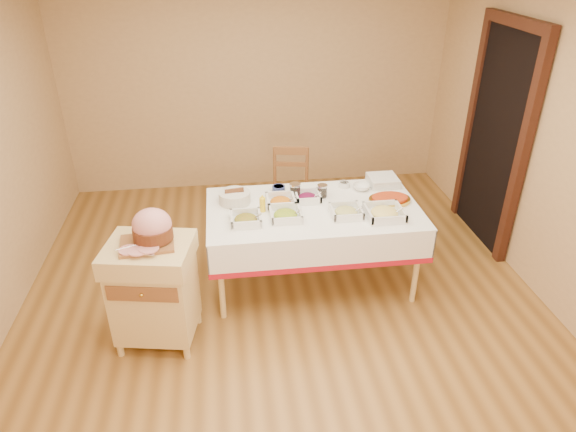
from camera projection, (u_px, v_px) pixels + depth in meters
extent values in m
plane|color=olive|center=(283.00, 303.00, 4.47)|extent=(5.00, 5.00, 0.00)
plane|color=tan|center=(256.00, 82.00, 6.01)|extent=(4.50, 0.00, 4.50)
plane|color=tan|center=(561.00, 150.00, 4.10)|extent=(0.00, 5.00, 5.00)
cube|color=black|center=(496.00, 141.00, 5.00)|extent=(0.06, 0.90, 2.10)
cube|color=#3A1B12|center=(521.00, 160.00, 4.57)|extent=(0.08, 0.10, 2.10)
cube|color=#3A1B12|center=(471.00, 124.00, 5.43)|extent=(0.08, 0.10, 2.10)
cube|color=#3A1B12|center=(518.00, 22.00, 4.47)|extent=(0.08, 1.10, 0.10)
cube|color=#E2C37C|center=(313.00, 211.00, 4.41)|extent=(1.80, 1.00, 0.04)
cylinder|color=#E2C37C|center=(221.00, 282.00, 4.13)|extent=(0.05, 0.05, 0.71)
cylinder|color=#E2C37C|center=(220.00, 230.00, 4.86)|extent=(0.05, 0.05, 0.71)
cylinder|color=#E2C37C|center=(417.00, 267.00, 4.32)|extent=(0.05, 0.05, 0.71)
cylinder|color=#E2C37C|center=(387.00, 219.00, 5.05)|extent=(0.05, 0.05, 0.71)
cube|color=white|center=(313.00, 208.00, 4.40)|extent=(1.82, 1.02, 0.01)
cube|color=#E2C37C|center=(155.00, 296.00, 3.89)|extent=(0.65, 0.57, 0.61)
cube|color=#E2C37C|center=(149.00, 254.00, 3.70)|extent=(0.70, 0.62, 0.15)
cube|color=brown|center=(148.00, 294.00, 3.58)|extent=(0.50, 0.11, 0.12)
sphere|color=gold|center=(148.00, 295.00, 3.57)|extent=(0.03, 0.03, 0.03)
cylinder|color=#E2C37C|center=(124.00, 354.00, 3.85)|extent=(0.05, 0.05, 0.10)
cylinder|color=#E2C37C|center=(131.00, 319.00, 4.21)|extent=(0.05, 0.05, 0.10)
cylinder|color=#E2C37C|center=(193.00, 348.00, 3.91)|extent=(0.05, 0.05, 0.10)
cylinder|color=#E2C37C|center=(194.00, 313.00, 4.27)|extent=(0.05, 0.05, 0.10)
cube|color=brown|center=(290.00, 193.00, 5.37)|extent=(0.46, 0.45, 0.03)
cylinder|color=brown|center=(273.00, 219.00, 5.34)|extent=(0.03, 0.03, 0.43)
cylinder|color=brown|center=(275.00, 204.00, 5.64)|extent=(0.03, 0.03, 0.43)
cylinder|color=brown|center=(306.00, 220.00, 5.33)|extent=(0.03, 0.03, 0.43)
cylinder|color=brown|center=(306.00, 205.00, 5.63)|extent=(0.03, 0.03, 0.43)
cylinder|color=brown|center=(275.00, 167.00, 5.43)|extent=(0.03, 0.03, 0.46)
cylinder|color=brown|center=(307.00, 168.00, 5.41)|extent=(0.03, 0.03, 0.46)
cube|color=brown|center=(291.00, 151.00, 5.33)|extent=(0.36, 0.09, 0.09)
cube|color=brown|center=(147.00, 244.00, 3.66)|extent=(0.37, 0.30, 0.02)
ellipsoid|color=#DA8D8D|center=(152.00, 224.00, 3.63)|extent=(0.28, 0.25, 0.24)
cylinder|color=#582A14|center=(153.00, 232.00, 3.66)|extent=(0.28, 0.28, 0.09)
cube|color=silver|center=(137.00, 253.00, 3.52)|extent=(0.24, 0.10, 0.00)
cylinder|color=silver|center=(135.00, 245.00, 3.60)|extent=(0.27, 0.08, 0.01)
cube|color=silver|center=(246.00, 222.00, 4.17)|extent=(0.25, 0.25, 0.02)
ellipsoid|color=#C53F16|center=(246.00, 219.00, 4.15)|extent=(0.19, 0.19, 0.07)
cylinder|color=silver|center=(253.00, 220.00, 4.14)|extent=(0.15, 0.01, 0.11)
cube|color=silver|center=(286.00, 217.00, 4.23)|extent=(0.26, 0.26, 0.01)
ellipsoid|color=gold|center=(286.00, 215.00, 4.22)|extent=(0.20, 0.20, 0.07)
cylinder|color=silver|center=(293.00, 215.00, 4.20)|extent=(0.14, 0.01, 0.10)
cube|color=silver|center=(346.00, 214.00, 4.28)|extent=(0.25, 0.25, 0.01)
ellipsoid|color=tan|center=(346.00, 212.00, 4.26)|extent=(0.19, 0.19, 0.07)
cylinder|color=silver|center=(353.00, 213.00, 4.25)|extent=(0.14, 0.01, 0.10)
cube|color=silver|center=(384.00, 216.00, 4.25)|extent=(0.30, 0.30, 0.02)
ellipsoid|color=#E8D46E|center=(384.00, 213.00, 4.24)|extent=(0.23, 0.23, 0.08)
cylinder|color=silver|center=(393.00, 214.00, 4.22)|extent=(0.16, 0.01, 0.11)
cube|color=silver|center=(281.00, 204.00, 4.43)|extent=(0.24, 0.24, 0.02)
ellipsoid|color=#CB6B0F|center=(281.00, 202.00, 4.42)|extent=(0.19, 0.19, 0.06)
cylinder|color=silver|center=(287.00, 202.00, 4.40)|extent=(0.16, 0.01, 0.12)
cube|color=silver|center=(308.00, 199.00, 4.52)|extent=(0.22, 0.22, 0.01)
ellipsoid|color=#5B0B34|center=(308.00, 197.00, 4.51)|extent=(0.16, 0.16, 0.06)
cylinder|color=silver|center=(313.00, 197.00, 4.49)|extent=(0.14, 0.01, 0.10)
cylinder|color=silver|center=(229.00, 196.00, 4.54)|extent=(0.11, 0.11, 0.05)
cylinder|color=black|center=(229.00, 194.00, 4.53)|extent=(0.09, 0.09, 0.02)
cylinder|color=navy|center=(279.00, 189.00, 4.67)|extent=(0.12, 0.12, 0.05)
cylinder|color=#5B0B34|center=(279.00, 187.00, 4.66)|extent=(0.09, 0.09, 0.02)
cylinder|color=silver|center=(344.00, 185.00, 4.74)|extent=(0.10, 0.10, 0.05)
cylinder|color=#CB6B0F|center=(344.00, 183.00, 4.74)|extent=(0.08, 0.08, 0.02)
imported|color=silver|center=(297.00, 192.00, 4.62)|extent=(0.15, 0.15, 0.03)
imported|color=silver|center=(361.00, 187.00, 4.70)|extent=(0.17, 0.17, 0.05)
cylinder|color=silver|center=(295.00, 191.00, 4.55)|extent=(0.09, 0.09, 0.11)
cylinder|color=silver|center=(295.00, 184.00, 4.52)|extent=(0.10, 0.10, 0.01)
cylinder|color=black|center=(295.00, 192.00, 4.56)|extent=(0.08, 0.08, 0.08)
cylinder|color=silver|center=(322.00, 191.00, 4.56)|extent=(0.09, 0.09, 0.10)
cylinder|color=silver|center=(322.00, 186.00, 4.53)|extent=(0.09, 0.09, 0.01)
cylinder|color=black|center=(322.00, 193.00, 4.56)|extent=(0.07, 0.07, 0.08)
cylinder|color=yellow|center=(263.00, 205.00, 4.31)|extent=(0.05, 0.05, 0.13)
cone|color=yellow|center=(262.00, 196.00, 4.27)|extent=(0.03, 0.03, 0.03)
cylinder|color=silver|center=(235.00, 197.00, 4.46)|extent=(0.28, 0.28, 0.10)
cube|color=silver|center=(382.00, 184.00, 4.80)|extent=(0.26, 0.26, 0.01)
cube|color=silver|center=(383.00, 182.00, 4.80)|extent=(0.26, 0.26, 0.01)
cube|color=silver|center=(383.00, 181.00, 4.79)|extent=(0.26, 0.26, 0.01)
cube|color=silver|center=(383.00, 179.00, 4.78)|extent=(0.26, 0.26, 0.01)
cube|color=silver|center=(383.00, 177.00, 4.77)|extent=(0.26, 0.26, 0.01)
ellipsoid|color=gold|center=(390.00, 200.00, 4.49)|extent=(0.37, 0.27, 0.03)
ellipsoid|color=#BB3A14|center=(390.00, 199.00, 4.48)|extent=(0.32, 0.22, 0.04)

